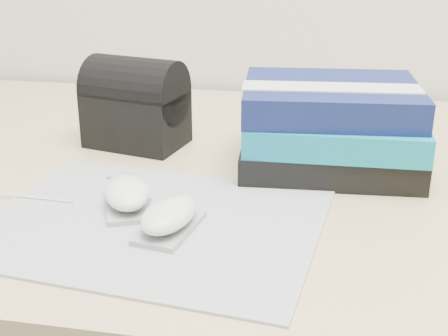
% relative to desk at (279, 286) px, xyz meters
% --- Properties ---
extents(desk, '(1.60, 0.80, 0.73)m').
position_rel_desk_xyz_m(desk, '(0.00, 0.00, 0.00)').
color(desk, tan).
rests_on(desk, ground).
extents(mousepad, '(0.41, 0.34, 0.00)m').
position_rel_desk_xyz_m(mousepad, '(-0.13, -0.26, 0.24)').
color(mousepad, gray).
rests_on(mousepad, desk).
extents(mouse_rear, '(0.09, 0.11, 0.04)m').
position_rel_desk_xyz_m(mouse_rear, '(-0.17, -0.23, 0.26)').
color(mouse_rear, '#979699').
rests_on(mouse_rear, mousepad).
extents(mouse_front, '(0.07, 0.10, 0.04)m').
position_rel_desk_xyz_m(mouse_front, '(-0.10, -0.28, 0.26)').
color(mouse_front, gray).
rests_on(mouse_front, mousepad).
extents(book_stack, '(0.26, 0.21, 0.12)m').
position_rel_desk_xyz_m(book_stack, '(0.07, -0.04, 0.29)').
color(book_stack, black).
rests_on(book_stack, desk).
extents(pouch, '(0.16, 0.13, 0.14)m').
position_rel_desk_xyz_m(pouch, '(-0.23, -0.00, 0.30)').
color(pouch, black).
rests_on(pouch, desk).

